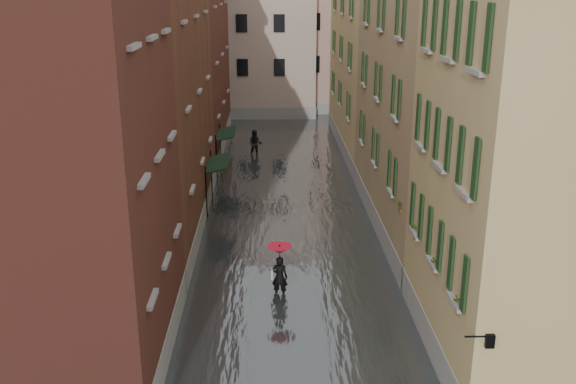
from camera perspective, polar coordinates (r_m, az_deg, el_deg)
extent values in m
plane|color=#4F5052|center=(22.36, 0.79, -11.79)|extent=(120.00, 120.00, 0.00)
cube|color=#4C5255|center=(34.20, -0.15, -0.69)|extent=(10.00, 60.00, 0.20)
cube|color=brown|center=(18.97, -20.49, 2.76)|extent=(6.00, 8.00, 13.00)
cube|color=brown|center=(29.41, -13.84, 8.04)|extent=(6.00, 14.00, 12.50)
cube|color=brown|center=(43.97, -9.95, 12.50)|extent=(6.00, 16.00, 14.00)
cube|color=tan|center=(19.81, 21.81, 0.96)|extent=(6.00, 8.00, 11.50)
cube|color=tan|center=(29.79, 13.81, 8.66)|extent=(6.00, 14.00, 13.00)
cube|color=tan|center=(44.39, 8.68, 10.99)|extent=(6.00, 16.00, 11.50)
cube|color=beige|center=(57.57, -3.94, 13.52)|extent=(12.00, 9.00, 13.00)
cube|color=tan|center=(59.96, 5.00, 13.20)|extent=(10.00, 9.00, 12.00)
cube|color=black|center=(32.27, -6.23, 2.60)|extent=(1.09, 3.04, 0.31)
cylinder|color=black|center=(31.21, -7.27, -0.20)|extent=(0.06, 0.06, 2.80)
cylinder|color=black|center=(34.09, -6.81, 1.41)|extent=(0.06, 0.06, 2.80)
cube|color=black|center=(38.64, -5.51, 5.23)|extent=(1.09, 3.17, 0.31)
cylinder|color=black|center=(37.43, -6.37, 2.95)|extent=(0.06, 0.06, 2.80)
cylinder|color=black|center=(40.48, -6.03, 4.14)|extent=(0.06, 0.06, 2.80)
cylinder|color=black|center=(16.36, 16.47, -12.22)|extent=(0.60, 0.05, 0.05)
cube|color=black|center=(16.50, 17.45, -12.44)|extent=(0.22, 0.22, 0.35)
cube|color=beige|center=(16.50, 17.45, -12.44)|extent=(0.14, 0.14, 0.24)
cube|color=brown|center=(17.54, 15.29, -9.74)|extent=(0.22, 0.85, 0.18)
imported|color=#265926|center=(17.35, 15.41, -8.52)|extent=(0.59, 0.51, 0.66)
cube|color=brown|center=(19.62, 13.30, -6.47)|extent=(0.22, 0.85, 0.18)
imported|color=#265926|center=(19.45, 13.39, -5.35)|extent=(0.59, 0.51, 0.66)
cube|color=brown|center=(22.05, 11.54, -3.54)|extent=(0.22, 0.85, 0.18)
imported|color=#265926|center=(21.90, 11.61, -2.52)|extent=(0.59, 0.51, 0.66)
cube|color=brown|center=(24.25, 10.29, -1.43)|extent=(0.22, 0.85, 0.18)
imported|color=#265926|center=(24.11, 10.35, -0.49)|extent=(0.59, 0.51, 0.66)
imported|color=black|center=(23.81, -0.75, -7.58)|extent=(0.66, 0.50, 1.64)
cube|color=beige|center=(23.80, -1.43, -7.25)|extent=(0.08, 0.30, 0.38)
cylinder|color=black|center=(23.59, -0.75, -6.42)|extent=(0.02, 0.02, 1.00)
cone|color=red|center=(23.35, -0.76, -5.15)|extent=(0.93, 0.93, 0.28)
imported|color=black|center=(42.56, -2.92, 4.28)|extent=(0.96, 0.77, 1.88)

